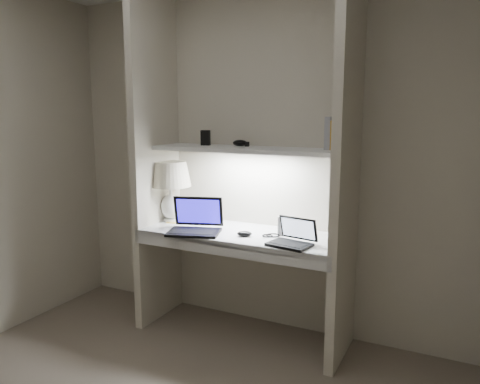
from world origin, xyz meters
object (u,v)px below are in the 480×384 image
Objects in this scene: laptop_main at (196,224)px; laptop_netbook at (293,239)px; table_lamp at (171,181)px; book_row at (342,134)px; speaker at (286,226)px.

laptop_main reaches higher than laptop_netbook.
book_row reaches higher than table_lamp.
laptop_netbook is 0.24m from speaker.
laptop_netbook is at bearing -59.42° from speaker.
laptop_netbook is at bearing -18.66° from laptop_main.
table_lamp is 0.98m from speaker.
table_lamp is at bearing -174.35° from book_row.
speaker is 0.73m from book_row.
book_row is at bearing 66.82° from laptop_netbook.
table_lamp reaches higher than laptop_main.
laptop_netbook is 2.29× the size of speaker.
laptop_main is 1.19m from book_row.
table_lamp is at bearing 132.42° from laptop_main.
laptop_netbook is at bearing -123.25° from book_row.
table_lamp is 2.15× the size of book_row.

